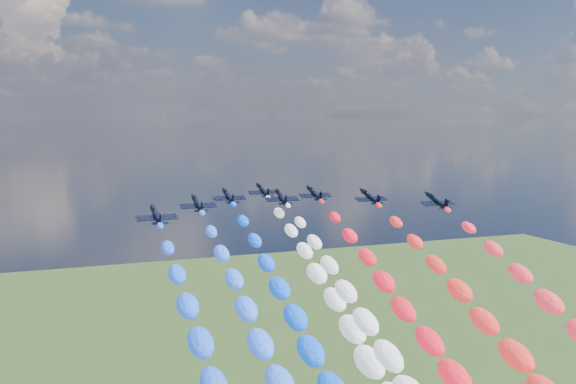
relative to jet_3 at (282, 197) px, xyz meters
name	(u,v)px	position (x,y,z in m)	size (l,w,h in m)	color
jet_0	(156,215)	(-32.22, -18.24, 0.00)	(7.87, 10.55, 2.32)	black
jet_1	(198,204)	(-21.07, -4.56, 0.00)	(7.87, 10.55, 2.32)	black
jet_2	(228,196)	(-11.20, 6.20, 0.00)	(7.87, 10.55, 2.32)	black
trail_2	(321,384)	(-11.20, -49.97, -24.52)	(5.85, 109.66, 52.22)	blue
jet_3	(282,197)	(0.00, 0.00, 0.00)	(7.87, 10.55, 2.32)	black
jet_4	(263,191)	(0.31, 14.85, 0.00)	(7.87, 10.55, 2.32)	black
trail_4	(360,357)	(0.31, -41.31, -24.52)	(5.85, 109.66, 52.22)	white
jet_5	(315,194)	(10.12, 4.08, 0.00)	(7.87, 10.55, 2.32)	black
trail_5	(440,371)	(10.12, -52.09, -24.52)	(5.85, 109.66, 52.22)	red
jet_6	(370,197)	(19.76, -6.96, 0.00)	(7.87, 10.55, 2.32)	black
jet_7	(437,201)	(30.36, -18.73, 0.00)	(7.87, 10.55, 2.32)	black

